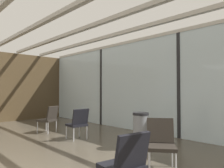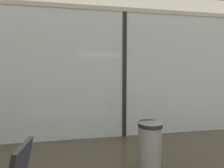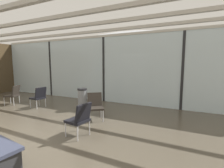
% 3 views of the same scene
% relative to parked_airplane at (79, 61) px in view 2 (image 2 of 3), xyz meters
% --- Properties ---
extents(glass_curtain_wall, '(14.00, 0.08, 3.08)m').
position_rel_parked_airplane_xyz_m(glass_curtain_wall, '(1.11, -4.88, -0.59)').
color(glass_curtain_wall, silver).
rests_on(glass_curtain_wall, ground).
extents(window_mullion_1, '(0.10, 0.12, 3.08)m').
position_rel_parked_airplane_xyz_m(window_mullion_1, '(1.11, -4.88, -0.59)').
color(window_mullion_1, black).
rests_on(window_mullion_1, ground).
extents(parked_airplane, '(14.23, 4.25, 4.25)m').
position_rel_parked_airplane_xyz_m(parked_airplane, '(0.00, 0.00, 0.00)').
color(parked_airplane, silver).
rests_on(parked_airplane, ground).
extents(trash_bin, '(0.38, 0.38, 0.86)m').
position_rel_parked_airplane_xyz_m(trash_bin, '(1.09, -6.63, -1.69)').
color(trash_bin, slate).
rests_on(trash_bin, ground).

